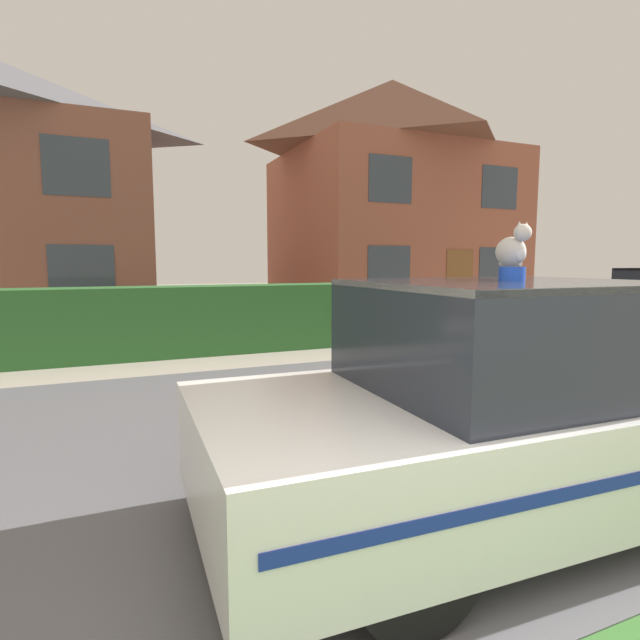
{
  "coord_description": "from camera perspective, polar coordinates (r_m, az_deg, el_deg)",
  "views": [
    {
      "loc": [
        -1.18,
        -0.81,
        1.69
      ],
      "look_at": [
        1.03,
        4.3,
        1.05
      ],
      "focal_mm": 28.0,
      "sensor_mm": 36.0,
      "label": 1
    }
  ],
  "objects": [
    {
      "name": "road_strip",
      "position": [
        5.01,
        -8.57,
        -13.17
      ],
      "size": [
        28.0,
        6.27,
        0.01
      ],
      "primitive_type": "cube",
      "color": "#5B5B60",
      "rests_on": "ground"
    },
    {
      "name": "garden_hedge",
      "position": [
        9.79,
        -7.49,
        0.3
      ],
      "size": [
        11.3,
        0.89,
        1.27
      ],
      "primitive_type": "cube",
      "color": "#2D662D",
      "rests_on": "ground"
    },
    {
      "name": "house_right",
      "position": [
        18.48,
        8.1,
        13.97
      ],
      "size": [
        7.56,
        6.79,
        8.02
      ],
      "color": "#93513D",
      "rests_on": "ground"
    },
    {
      "name": "wheelie_bin",
      "position": [
        12.08,
        11.18,
        1.24
      ],
      "size": [
        0.7,
        0.74,
        1.18
      ],
      "rotation": [
        0.0,
        0.0,
        0.27
      ],
      "color": "#474C8C",
      "rests_on": "ground"
    },
    {
      "name": "cat",
      "position": [
        3.84,
        21.21,
        7.61
      ],
      "size": [
        0.19,
        0.35,
        0.31
      ],
      "rotation": [
        0.0,
        0.0,
        4.74
      ],
      "color": "silver",
      "rests_on": "police_car"
    },
    {
      "name": "police_car",
      "position": [
        3.75,
        21.89,
        -8.86
      ],
      "size": [
        4.56,
        1.99,
        1.65
      ],
      "rotation": [
        0.0,
        0.0,
        -0.03
      ],
      "color": "black",
      "rests_on": "road_strip"
    }
  ]
}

